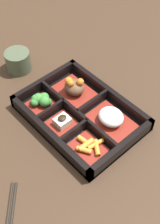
% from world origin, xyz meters
% --- Properties ---
extents(ground_plane, '(3.00, 3.00, 0.00)m').
position_xyz_m(ground_plane, '(0.00, 0.00, 0.00)').
color(ground_plane, '#382619').
extents(bento_base, '(0.32, 0.23, 0.01)m').
position_xyz_m(bento_base, '(0.00, 0.00, 0.01)').
color(bento_base, black).
rests_on(bento_base, ground_plane).
extents(bento_rim, '(0.32, 0.23, 0.04)m').
position_xyz_m(bento_rim, '(-0.00, -0.00, 0.02)').
color(bento_rim, black).
rests_on(bento_rim, ground_plane).
extents(bowl_stew, '(0.12, 0.09, 0.06)m').
position_xyz_m(bowl_stew, '(-0.07, 0.04, 0.03)').
color(bowl_stew, maroon).
rests_on(bowl_stew, bento_base).
extents(bowl_rice, '(0.12, 0.09, 0.04)m').
position_xyz_m(bowl_rice, '(0.07, 0.04, 0.03)').
color(bowl_rice, maroon).
rests_on(bowl_rice, bento_base).
extents(bowl_greens, '(0.07, 0.07, 0.04)m').
position_xyz_m(bowl_greens, '(-0.10, -0.05, 0.03)').
color(bowl_greens, maroon).
rests_on(bowl_greens, bento_base).
extents(bowl_tofu, '(0.07, 0.07, 0.03)m').
position_xyz_m(bowl_tofu, '(-0.01, -0.06, 0.02)').
color(bowl_tofu, maroon).
rests_on(bowl_tofu, bento_base).
extents(bowl_carrots, '(0.09, 0.07, 0.02)m').
position_xyz_m(bowl_carrots, '(0.09, -0.05, 0.02)').
color(bowl_carrots, maroon).
rests_on(bowl_carrots, bento_base).
extents(tea_cup, '(0.08, 0.08, 0.06)m').
position_xyz_m(tea_cup, '(-0.27, -0.01, 0.03)').
color(tea_cup, '#424C38').
rests_on(tea_cup, ground_plane).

